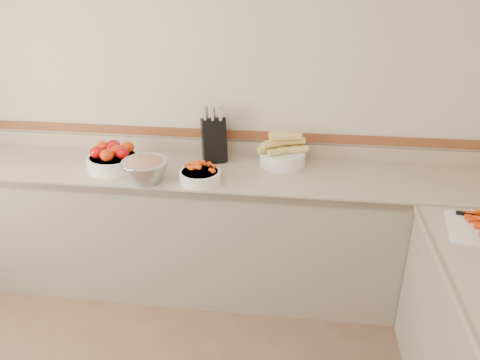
# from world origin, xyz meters

# --- Properties ---
(back_wall) EXTENTS (4.00, 0.00, 4.00)m
(back_wall) POSITION_xyz_m (0.00, 2.00, 1.30)
(back_wall) COLOR beige
(back_wall) RESTS_ON ground_plane
(counter_back) EXTENTS (4.00, 0.65, 1.08)m
(counter_back) POSITION_xyz_m (0.00, 1.68, 0.45)
(counter_back) COLOR tan
(counter_back) RESTS_ON ground_plane
(knife_block) EXTENTS (0.21, 0.23, 0.39)m
(knife_block) POSITION_xyz_m (0.10, 1.88, 1.06)
(knife_block) COLOR black
(knife_block) RESTS_ON counter_back
(tomato_bowl) EXTENTS (0.34, 0.34, 0.17)m
(tomato_bowl) POSITION_xyz_m (-0.54, 1.64, 0.98)
(tomato_bowl) COLOR white
(tomato_bowl) RESTS_ON counter_back
(cherry_tomato_bowl) EXTENTS (0.26, 0.26, 0.15)m
(cherry_tomato_bowl) POSITION_xyz_m (0.07, 1.51, 0.95)
(cherry_tomato_bowl) COLOR white
(cherry_tomato_bowl) RESTS_ON counter_back
(corn_bowl) EXTENTS (0.34, 0.31, 0.23)m
(corn_bowl) POSITION_xyz_m (0.58, 1.85, 0.98)
(corn_bowl) COLOR white
(corn_bowl) RESTS_ON counter_back
(rhubarb_bowl) EXTENTS (0.30, 0.30, 0.16)m
(rhubarb_bowl) POSITION_xyz_m (-0.26, 1.47, 0.99)
(rhubarb_bowl) COLOR #B2B2BA
(rhubarb_bowl) RESTS_ON counter_back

